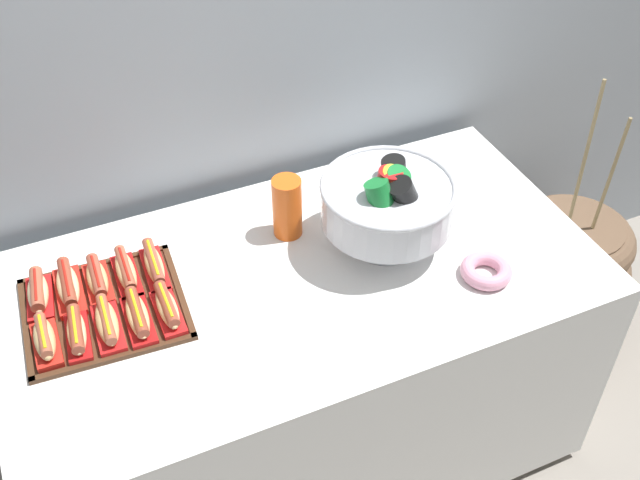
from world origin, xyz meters
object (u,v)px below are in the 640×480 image
(hot_dog_4, at_px, (167,308))
(hot_dog_7, at_px, (98,280))
(hot_dog_2, at_px, (108,324))
(donut, at_px, (486,271))
(hot_dog_0, at_px, (45,340))
(buffet_table, at_px, (302,363))
(floor_vase, at_px, (561,279))
(serving_tray, at_px, (105,309))
(cup_stack, at_px, (287,207))
(hot_dog_3, at_px, (138,316))
(hot_dog_1, at_px, (77,332))
(hot_dog_8, at_px, (126,272))
(hot_dog_5, at_px, (38,294))
(hot_dog_9, at_px, (154,266))
(hot_dog_6, at_px, (68,286))
(punch_bowl, at_px, (388,201))

(hot_dog_4, height_order, hot_dog_7, same)
(hot_dog_2, bearing_deg, donut, -12.05)
(donut, bearing_deg, hot_dog_0, 169.07)
(buffet_table, distance_m, floor_vase, 1.10)
(serving_tray, height_order, cup_stack, cup_stack)
(hot_dog_3, bearing_deg, donut, -12.75)
(hot_dog_1, relative_size, hot_dog_8, 0.94)
(serving_tray, distance_m, hot_dog_5, 0.17)
(hot_dog_2, bearing_deg, hot_dog_1, 176.50)
(hot_dog_2, xyz_separation_m, hot_dog_9, (0.16, 0.16, 0.00))
(hot_dog_5, height_order, hot_dog_6, hot_dog_5)
(hot_dog_9, height_order, punch_bowl, punch_bowl)
(hot_dog_1, distance_m, hot_dog_5, 0.18)
(floor_vase, distance_m, hot_dog_8, 1.62)
(buffet_table, relative_size, cup_stack, 8.79)
(hot_dog_6, relative_size, punch_bowl, 0.49)
(hot_dog_1, xyz_separation_m, cup_stack, (0.63, 0.17, 0.06))
(hot_dog_1, relative_size, hot_dog_6, 0.92)
(hot_dog_3, bearing_deg, hot_dog_8, 86.50)
(buffet_table, distance_m, hot_dog_1, 0.72)
(hot_dog_0, bearing_deg, cup_stack, 13.26)
(buffet_table, xyz_separation_m, floor_vase, (1.08, 0.10, -0.17))
(hot_dog_0, distance_m, hot_dog_1, 0.08)
(hot_dog_2, height_order, hot_dog_9, hot_dog_9)
(hot_dog_6, bearing_deg, hot_dog_5, 176.50)
(hot_dog_4, bearing_deg, hot_dog_3, 176.50)
(floor_vase, height_order, hot_dog_3, floor_vase)
(hot_dog_8, bearing_deg, serving_tray, -135.77)
(floor_vase, relative_size, serving_tray, 2.55)
(cup_stack, bearing_deg, hot_dog_7, -178.97)
(hot_dog_1, bearing_deg, hot_dog_7, 62.06)
(buffet_table, distance_m, punch_bowl, 0.60)
(hot_dog_6, height_order, hot_dog_9, hot_dog_6)
(hot_dog_1, distance_m, hot_dog_8, 0.22)
(hot_dog_0, relative_size, hot_dog_3, 0.87)
(hot_dog_8, distance_m, cup_stack, 0.47)
(hot_dog_2, distance_m, hot_dog_7, 0.17)
(buffet_table, xyz_separation_m, cup_stack, (0.04, 0.17, 0.47))
(hot_dog_1, height_order, punch_bowl, punch_bowl)
(hot_dog_8, bearing_deg, hot_dog_7, 176.50)
(hot_dog_3, distance_m, hot_dog_6, 0.22)
(hot_dog_2, relative_size, hot_dog_4, 1.04)
(hot_dog_0, height_order, punch_bowl, punch_bowl)
(floor_vase, xyz_separation_m, hot_dog_2, (-1.59, -0.11, 0.58))
(floor_vase, height_order, hot_dog_6, floor_vase)
(cup_stack, bearing_deg, hot_dog_8, -178.25)
(hot_dog_6, bearing_deg, hot_dog_3, -51.23)
(hot_dog_4, height_order, hot_dog_9, same)
(hot_dog_4, distance_m, punch_bowl, 0.64)
(hot_dog_5, xyz_separation_m, donut, (1.11, -0.38, -0.02))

